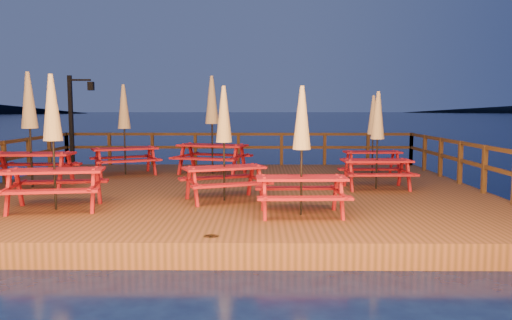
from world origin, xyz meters
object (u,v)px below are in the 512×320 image
object	(u,v)px
picnic_table_1	(53,140)
picnic_table_2	(30,128)
picnic_table_0	(373,134)
lamp_post	(76,112)

from	to	relation	value
picnic_table_1	picnic_table_2	bearing A→B (deg)	112.73
picnic_table_1	picnic_table_0	bearing A→B (deg)	25.56
picnic_table_1	lamp_post	bearing A→B (deg)	97.92
picnic_table_1	picnic_table_2	distance (m)	3.17
lamp_post	picnic_table_1	bearing A→B (deg)	-72.82
lamp_post	picnic_table_2	distance (m)	4.54
lamp_post	picnic_table_2	size ratio (longest dim) A/B	1.07
lamp_post	picnic_table_0	bearing A→B (deg)	-13.22
picnic_table_0	picnic_table_1	xyz separation A→B (m)	(-7.15, -4.97, 0.14)
lamp_post	picnic_table_1	world-z (taller)	lamp_post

